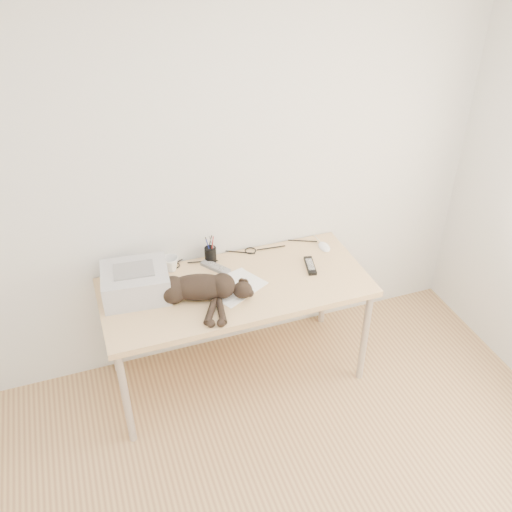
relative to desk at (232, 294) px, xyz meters
name	(u,v)px	position (x,y,z in m)	size (l,w,h in m)	color
wall_back	(215,175)	(0.00, 0.27, 0.69)	(3.50, 3.50, 0.00)	silver
desk	(232,294)	(0.00, 0.00, 0.00)	(1.60, 0.70, 0.74)	tan
printer	(136,282)	(-0.57, 0.02, 0.22)	(0.40, 0.35, 0.18)	#B9B9BE
papers	(233,287)	(-0.02, -0.10, 0.14)	(0.41, 0.36, 0.01)	white
cat	(196,289)	(-0.25, -0.14, 0.21)	(0.70, 0.46, 0.17)	black
mug	(171,264)	(-0.33, 0.19, 0.18)	(0.10, 0.10, 0.09)	white
pen_cup	(210,254)	(-0.07, 0.20, 0.19)	(0.07, 0.07, 0.19)	black
remote_grey	(215,267)	(-0.07, 0.11, 0.14)	(0.06, 0.20, 0.02)	gray
remote_black	(310,266)	(0.49, -0.07, 0.14)	(0.05, 0.18, 0.02)	black
mouse	(324,245)	(0.67, 0.10, 0.15)	(0.07, 0.12, 0.04)	white
cable_tangle	(221,256)	(0.00, 0.22, 0.14)	(1.36, 0.08, 0.01)	black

